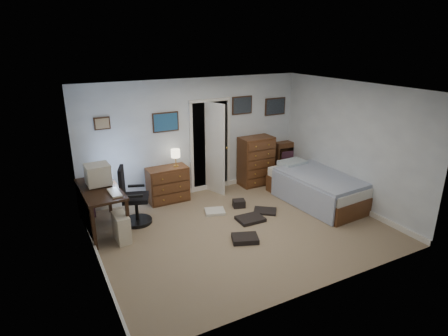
{
  "coord_description": "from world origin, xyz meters",
  "views": [
    {
      "loc": [
        -3.09,
        -5.21,
        3.27
      ],
      "look_at": [
        -0.19,
        0.3,
        1.1
      ],
      "focal_mm": 30.0,
      "sensor_mm": 36.0,
      "label": 1
    }
  ],
  "objects_px": {
    "low_dresser": "(168,184)",
    "tall_dresser": "(256,161)",
    "computer_desk": "(95,199)",
    "office_chair": "(133,202)",
    "bed": "(316,187)"
  },
  "relations": [
    {
      "from": "low_dresser",
      "to": "tall_dresser",
      "type": "bearing_deg",
      "value": -0.96
    },
    {
      "from": "computer_desk",
      "to": "low_dresser",
      "type": "xyz_separation_m",
      "value": [
        1.55,
        0.65,
        -0.24
      ]
    },
    {
      "from": "office_chair",
      "to": "tall_dresser",
      "type": "height_order",
      "value": "tall_dresser"
    },
    {
      "from": "bed",
      "to": "tall_dresser",
      "type": "bearing_deg",
      "value": 107.55
    },
    {
      "from": "office_chair",
      "to": "tall_dresser",
      "type": "xyz_separation_m",
      "value": [
        3.07,
        0.64,
        0.14
      ]
    },
    {
      "from": "bed",
      "to": "office_chair",
      "type": "bearing_deg",
      "value": 163.34
    },
    {
      "from": "office_chair",
      "to": "bed",
      "type": "bearing_deg",
      "value": 6.79
    },
    {
      "from": "computer_desk",
      "to": "office_chair",
      "type": "height_order",
      "value": "office_chair"
    },
    {
      "from": "tall_dresser",
      "to": "bed",
      "type": "bearing_deg",
      "value": -69.29
    },
    {
      "from": "tall_dresser",
      "to": "bed",
      "type": "relative_size",
      "value": 0.53
    },
    {
      "from": "office_chair",
      "to": "low_dresser",
      "type": "xyz_separation_m",
      "value": [
        0.91,
        0.66,
        -0.05
      ]
    },
    {
      "from": "low_dresser",
      "to": "tall_dresser",
      "type": "relative_size",
      "value": 0.74
    },
    {
      "from": "computer_desk",
      "to": "tall_dresser",
      "type": "relative_size",
      "value": 1.24
    },
    {
      "from": "computer_desk",
      "to": "low_dresser",
      "type": "distance_m",
      "value": 1.7
    },
    {
      "from": "low_dresser",
      "to": "tall_dresser",
      "type": "distance_m",
      "value": 2.16
    }
  ]
}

